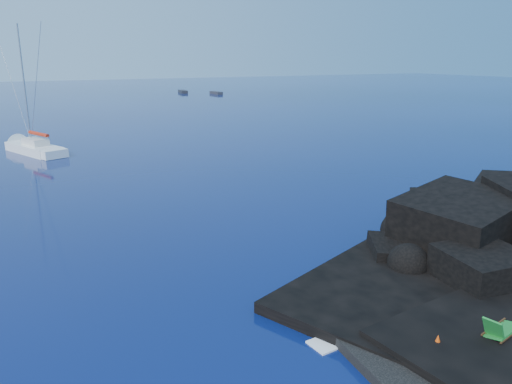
% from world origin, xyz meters
% --- Properties ---
extents(beach, '(9.08, 6.86, 0.70)m').
position_xyz_m(beach, '(4.50, 0.50, 0.00)').
color(beach, black).
rests_on(beach, ground).
extents(surf_foam, '(10.00, 8.00, 0.06)m').
position_xyz_m(surf_foam, '(5.00, 5.00, 0.00)').
color(surf_foam, white).
rests_on(surf_foam, ground).
extents(sailboat, '(6.44, 11.73, 12.19)m').
position_xyz_m(sailboat, '(-5.45, 43.66, 0.00)').
color(sailboat, white).
rests_on(sailboat, ground).
extents(deck_chair, '(1.77, 1.05, 1.14)m').
position_xyz_m(deck_chair, '(5.09, -0.13, 0.92)').
color(deck_chair, '#197429').
rests_on(deck_chair, beach).
extents(towel, '(1.93, 1.09, 0.05)m').
position_xyz_m(towel, '(3.09, -0.05, 0.37)').
color(towel, white).
rests_on(towel, beach).
extents(sunbather, '(1.78, 0.64, 0.24)m').
position_xyz_m(sunbather, '(3.09, -0.05, 0.52)').
color(sunbather, tan).
rests_on(sunbather, towel).
extents(marker_cone, '(0.38, 0.38, 0.52)m').
position_xyz_m(marker_cone, '(2.83, 0.45, 0.61)').
color(marker_cone, '#D2440B').
rests_on(marker_cone, beach).
extents(distant_boat_a, '(2.30, 5.27, 0.68)m').
position_xyz_m(distant_boat_a, '(35.29, 115.23, 0.00)').
color(distant_boat_a, black).
rests_on(distant_boat_a, ground).
extents(distant_boat_b, '(1.66, 4.77, 0.63)m').
position_xyz_m(distant_boat_b, '(41.23, 107.43, 0.00)').
color(distant_boat_b, '#2C2B31').
rests_on(distant_boat_b, ground).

